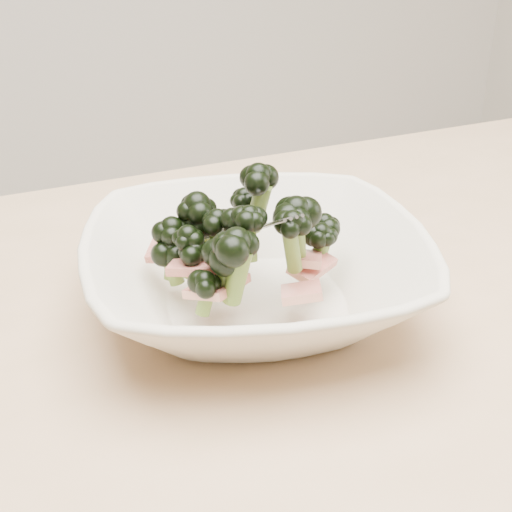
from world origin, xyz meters
The scene contains 2 objects.
dining_table centered at (0.00, 0.00, 0.65)m, with size 1.20×0.80×0.75m.
broccoli_dish centered at (-0.01, 0.05, 0.79)m, with size 0.35×0.35×0.12m.
Camera 1 is at (-0.23, -0.44, 1.07)m, focal length 50.00 mm.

